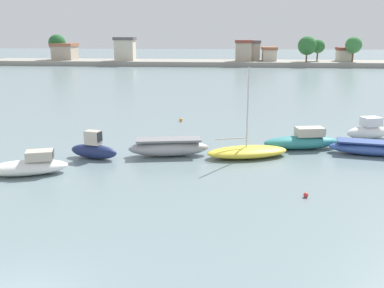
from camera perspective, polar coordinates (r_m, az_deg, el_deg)
The scene contains 10 objects.
moored_boat_1 at distance 26.63m, azimuth -21.02°, elevation -2.78°, with size 4.94×3.04×1.41m.
moored_boat_2 at distance 28.70m, azimuth -13.00°, elevation -0.68°, with size 3.50×1.80×1.87m.
moored_boat_3 at distance 28.63m, azimuth -3.13°, elevation -0.47°, with size 5.57×2.47×1.18m.
moored_boat_4 at distance 28.56m, azimuth 7.41°, elevation -1.01°, with size 5.86×3.65×5.91m.
moored_boat_5 at distance 31.32m, azimuth 14.53°, elevation 0.40°, with size 5.63×2.61×1.54m.
moored_boat_6 at distance 31.28m, azimuth 22.46°, elevation -0.50°, with size 5.31×2.56×0.94m.
moored_boat_7 at distance 35.85m, azimuth 22.51°, elevation 1.68°, with size 3.85×2.39×1.71m.
mooring_buoy_1 at distance 22.38m, azimuth 14.97°, elevation -6.59°, with size 0.25×0.25×0.25m, color red.
mooring_buoy_4 at distance 39.82m, azimuth -1.49°, elevation 3.27°, with size 0.30×0.30×0.30m, color orange.
distant_shoreline at distance 107.89m, azimuth 1.50°, elevation 11.39°, with size 107.70×11.51×7.45m.
Camera 1 is at (6.53, -10.49, 8.09)m, focal length 39.92 mm.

